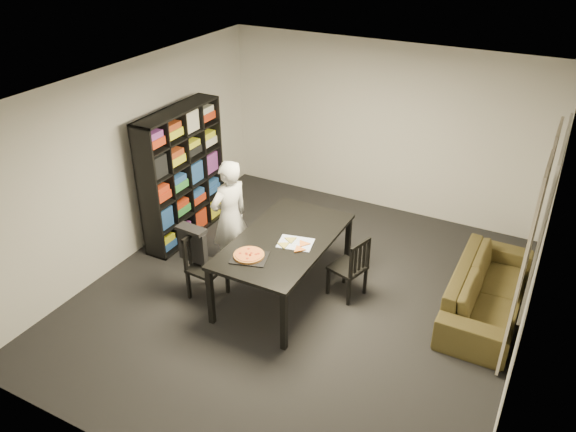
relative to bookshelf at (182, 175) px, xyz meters
The scene contains 16 objects.
room 2.26m from the bookshelf, 15.56° to the right, with size 5.01×5.51×2.61m.
window_pane 4.67m from the bookshelf, ahead, with size 0.02×1.40×1.60m, color black.
window_frame 4.67m from the bookshelf, ahead, with size 0.03×1.52×1.72m, color white.
curtain_left 4.59m from the bookshelf, ahead, with size 0.03×0.70×2.25m, color beige.
curtain_right 4.59m from the bookshelf, ahead, with size 0.03×0.70×2.25m, color beige.
bookshelf is the anchor object (origin of this frame).
dining_table 2.05m from the bookshelf, 17.55° to the right, with size 1.05×1.89×0.79m.
chair_left 1.59m from the bookshelf, 46.04° to the right, with size 0.42×0.42×0.85m.
chair_right 2.77m from the bookshelf, ahead, with size 0.47×0.47×0.82m.
draped_jacket 1.46m from the bookshelf, 49.13° to the right, with size 0.40×0.19×0.47m.
person 1.18m from the bookshelf, 23.29° to the right, with size 0.57×0.37×1.56m, color silver.
baking_tray 2.14m from the bookshelf, 32.90° to the right, with size 0.40×0.32×0.01m, color black.
pepperoni_pizza 2.11m from the bookshelf, 32.78° to the right, with size 0.35×0.35×0.03m.
kitchen_towel 2.21m from the bookshelf, 16.94° to the right, with size 0.40×0.30×0.01m, color white.
pizza_slices 2.22m from the bookshelf, 18.00° to the right, with size 0.37×0.31×0.01m, color gold, non-canonical shape.
sofa 4.28m from the bookshelf, ahead, with size 1.98×0.77×0.58m, color #3C3518.
Camera 1 is at (2.47, -5.02, 4.29)m, focal length 35.00 mm.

